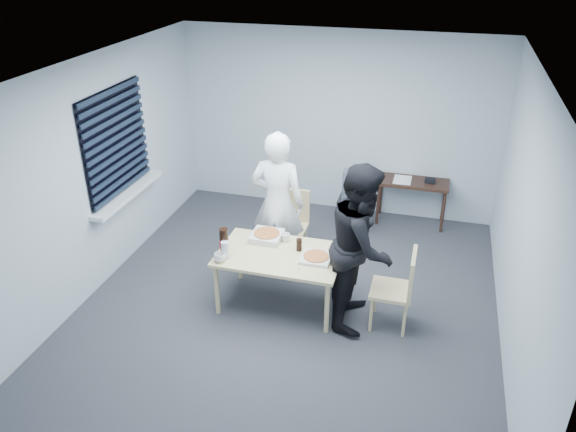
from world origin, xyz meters
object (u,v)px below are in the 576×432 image
(backpack, at_px, (353,185))
(person_white, at_px, (278,204))
(dining_table, at_px, (280,258))
(person_black, at_px, (362,246))
(chair_far, at_px, (291,220))
(stool, at_px, (352,205))
(mug_a, at_px, (220,257))
(chair_right, at_px, (400,285))
(side_table, at_px, (413,186))
(soda_bottle, at_px, (224,242))
(mug_b, at_px, (286,238))

(backpack, bearing_deg, person_white, -103.56)
(dining_table, bearing_deg, person_black, -0.32)
(dining_table, bearing_deg, chair_far, 98.58)
(chair_far, distance_m, stool, 1.04)
(person_white, height_order, stool, person_white)
(person_black, bearing_deg, stool, 11.76)
(dining_table, xyz_separation_m, person_white, (-0.23, 0.69, 0.30))
(dining_table, height_order, mug_a, mug_a)
(chair_far, xyz_separation_m, chair_right, (1.45, -1.08, 0.00))
(backpack, bearing_deg, chair_far, -110.13)
(side_table, height_order, soda_bottle, soda_bottle)
(mug_a, bearing_deg, backpack, 64.07)
(person_white, bearing_deg, stool, -121.67)
(backpack, xyz_separation_m, soda_bottle, (-1.05, -2.02, 0.08))
(chair_far, bearing_deg, mug_a, -106.80)
(person_white, xyz_separation_m, soda_bottle, (-0.34, -0.87, -0.09))
(chair_far, height_order, soda_bottle, soda_bottle)
(person_black, bearing_deg, chair_far, 44.72)
(person_black, bearing_deg, dining_table, 89.68)
(soda_bottle, bearing_deg, dining_table, 17.60)
(dining_table, bearing_deg, soda_bottle, -162.40)
(soda_bottle, bearing_deg, person_white, 68.94)
(person_white, bearing_deg, chair_far, -102.07)
(chair_far, distance_m, person_white, 0.51)
(chair_far, bearing_deg, dining_table, -81.42)
(dining_table, height_order, mug_b, mug_b)
(dining_table, distance_m, person_black, 0.92)
(chair_far, relative_size, backpack, 2.23)
(mug_b, relative_size, soda_bottle, 0.32)
(person_white, height_order, mug_a, person_white)
(chair_right, xyz_separation_m, side_table, (-0.06, 2.41, 0.05))
(dining_table, xyz_separation_m, side_table, (1.24, 2.35, -0.02))
(person_black, distance_m, side_table, 2.41)
(chair_far, relative_size, chair_right, 1.00)
(side_table, distance_m, mug_a, 3.23)
(person_black, bearing_deg, soda_bottle, 96.92)
(side_table, bearing_deg, chair_far, -136.53)
(chair_right, xyz_separation_m, mug_a, (-1.86, -0.27, 0.18))
(side_table, relative_size, soda_bottle, 3.10)
(chair_right, relative_size, person_white, 0.50)
(mug_b, bearing_deg, soda_bottle, -140.73)
(chair_far, distance_m, side_table, 1.92)
(chair_right, bearing_deg, mug_a, -171.81)
(chair_far, relative_size, side_table, 0.92)
(dining_table, height_order, side_table, same)
(person_white, relative_size, soda_bottle, 5.66)
(mug_b, bearing_deg, backpack, 72.35)
(side_table, height_order, backpack, backpack)
(dining_table, relative_size, chair_right, 1.49)
(mug_b, height_order, soda_bottle, soda_bottle)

